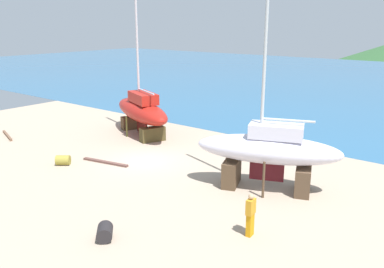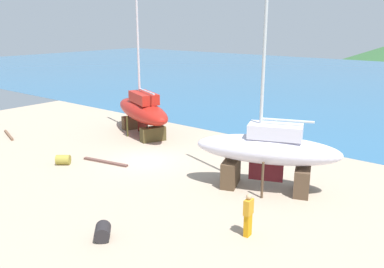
{
  "view_description": "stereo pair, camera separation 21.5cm",
  "coord_description": "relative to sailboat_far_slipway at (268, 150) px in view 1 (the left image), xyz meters",
  "views": [
    {
      "loc": [
        16.07,
        -16.19,
        7.94
      ],
      "look_at": [
        1.66,
        2.31,
        1.42
      ],
      "focal_mm": 37.63,
      "sensor_mm": 36.0,
      "label": 1
    },
    {
      "loc": [
        16.24,
        -16.06,
        7.94
      ],
      "look_at": [
        1.66,
        2.31,
        1.42
      ],
      "focal_mm": 37.63,
      "sensor_mm": 36.0,
      "label": 2
    }
  ],
  "objects": [
    {
      "name": "barrel_rust_mid",
      "position": [
        -2.54,
        -8.1,
        -1.71
      ],
      "size": [
        0.99,
        0.98,
        0.59
      ],
      "primitive_type": "cylinder",
      "rotation": [
        1.57,
        0.0,
        0.8
      ],
      "color": "black",
      "rests_on": "ground"
    },
    {
      "name": "timber_long_aft",
      "position": [
        -9.2,
        -2.43,
        -1.94
      ],
      "size": [
        3.07,
        0.86,
        0.12
      ],
      "primitive_type": "cube",
      "rotation": [
        0.0,
        0.0,
        0.21
      ],
      "color": "brown",
      "rests_on": "ground"
    },
    {
      "name": "ground_plane",
      "position": [
        -7.63,
        -3.06,
        -2.0
      ],
      "size": [
        41.46,
        41.46,
        0.0
      ],
      "primitive_type": "plane",
      "color": "tan"
    },
    {
      "name": "barrel_tipped_center",
      "position": [
        -10.89,
        -4.11,
        -1.72
      ],
      "size": [
        0.96,
        0.92,
        0.57
      ],
      "primitive_type": "cylinder",
      "rotation": [
        1.57,
        0.0,
        5.38
      ],
      "color": "olive",
      "rests_on": "ground"
    },
    {
      "name": "sailboat_large_starboard",
      "position": [
        -11.89,
        3.35,
        -0.19
      ],
      "size": [
        7.91,
        5.03,
        12.46
      ],
      "rotation": [
        0.0,
        0.0,
        2.73
      ],
      "color": "#513923",
      "rests_on": "ground"
    },
    {
      "name": "timber_plank_far",
      "position": [
        -19.2,
        -3.02,
        -1.92
      ],
      "size": [
        2.74,
        1.04,
        0.16
      ],
      "primitive_type": "cube",
      "rotation": [
        0.0,
        0.0,
        2.82
      ],
      "color": "brown",
      "rests_on": "ground"
    },
    {
      "name": "sailboat_far_slipway",
      "position": [
        0.0,
        0.0,
        0.0
      ],
      "size": [
        7.24,
        4.37,
        12.74
      ],
      "rotation": [
        0.0,
        0.0,
        3.5
      ],
      "color": "#503B28",
      "rests_on": "ground"
    },
    {
      "name": "worker",
      "position": [
        1.65,
        -4.48,
        -1.1
      ],
      "size": [
        0.27,
        0.46,
        1.74
      ],
      "rotation": [
        0.0,
        0.0,
        0.07
      ],
      "color": "orange",
      "rests_on": "ground"
    },
    {
      "name": "sea_water",
      "position": [
        -7.63,
        41.31,
        -2.0
      ],
      "size": [
        161.88,
        68.0,
        0.01
      ],
      "primitive_type": "cube",
      "color": "#2C618D",
      "rests_on": "ground"
    }
  ]
}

